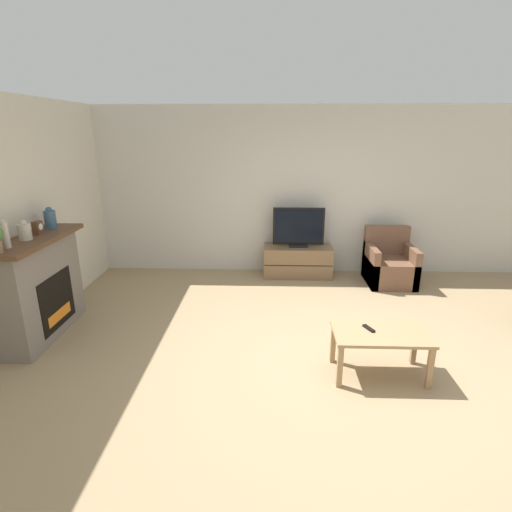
{
  "coord_description": "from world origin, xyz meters",
  "views": [
    {
      "loc": [
        -0.61,
        -3.67,
        2.31
      ],
      "look_at": [
        -0.77,
        0.95,
        0.85
      ],
      "focal_mm": 28.0,
      "sensor_mm": 36.0,
      "label": 1
    }
  ],
  "objects_px": {
    "mantel_vase_centre_left": "(25,231)",
    "mantel_clock": "(38,228)",
    "mantel_vase_right": "(50,219)",
    "remote": "(369,328)",
    "tv_stand": "(297,261)",
    "tv": "(299,229)",
    "coffee_table": "(381,339)",
    "fireplace": "(39,287)",
    "armchair": "(389,265)",
    "mantel_vase_left": "(5,234)"
  },
  "relations": [
    {
      "from": "mantel_vase_centre_left",
      "to": "armchair",
      "type": "distance_m",
      "value": 5.02
    },
    {
      "from": "fireplace",
      "to": "mantel_vase_centre_left",
      "type": "relative_size",
      "value": 6.32
    },
    {
      "from": "mantel_clock",
      "to": "tv_stand",
      "type": "bearing_deg",
      "value": 32.7
    },
    {
      "from": "fireplace",
      "to": "remote",
      "type": "xyz_separation_m",
      "value": [
        3.61,
        -0.61,
        -0.14
      ]
    },
    {
      "from": "mantel_vase_right",
      "to": "tv",
      "type": "height_order",
      "value": "mantel_vase_right"
    },
    {
      "from": "tv_stand",
      "to": "remote",
      "type": "distance_m",
      "value": 2.78
    },
    {
      "from": "armchair",
      "to": "remote",
      "type": "distance_m",
      "value": 2.65
    },
    {
      "from": "tv_stand",
      "to": "remote",
      "type": "xyz_separation_m",
      "value": [
        0.52,
        -2.73,
        0.22
      ]
    },
    {
      "from": "tv",
      "to": "coffee_table",
      "type": "height_order",
      "value": "tv"
    },
    {
      "from": "mantel_vase_left",
      "to": "tv_stand",
      "type": "xyz_separation_m",
      "value": [
        3.08,
        2.53,
        -1.08
      ]
    },
    {
      "from": "mantel_clock",
      "to": "coffee_table",
      "type": "height_order",
      "value": "mantel_clock"
    },
    {
      "from": "mantel_vase_centre_left",
      "to": "remote",
      "type": "relative_size",
      "value": 1.44
    },
    {
      "from": "fireplace",
      "to": "armchair",
      "type": "distance_m",
      "value": 4.9
    },
    {
      "from": "mantel_vase_centre_left",
      "to": "tv_stand",
      "type": "relative_size",
      "value": 0.2
    },
    {
      "from": "fireplace",
      "to": "mantel_clock",
      "type": "xyz_separation_m",
      "value": [
        0.02,
        0.14,
        0.66
      ]
    },
    {
      "from": "mantel_vase_left",
      "to": "armchair",
      "type": "height_order",
      "value": "mantel_vase_left"
    },
    {
      "from": "mantel_vase_centre_left",
      "to": "remote",
      "type": "bearing_deg",
      "value": -8.05
    },
    {
      "from": "coffee_table",
      "to": "mantel_vase_right",
      "type": "bearing_deg",
      "value": 163.47
    },
    {
      "from": "mantel_vase_right",
      "to": "remote",
      "type": "relative_size",
      "value": 1.71
    },
    {
      "from": "tv",
      "to": "mantel_vase_centre_left",
      "type": "bearing_deg",
      "value": -144.23
    },
    {
      "from": "coffee_table",
      "to": "mantel_vase_centre_left",
      "type": "bearing_deg",
      "value": 171.15
    },
    {
      "from": "mantel_clock",
      "to": "tv_stand",
      "type": "height_order",
      "value": "mantel_clock"
    },
    {
      "from": "mantel_vase_centre_left",
      "to": "tv",
      "type": "xyz_separation_m",
      "value": [
        3.08,
        2.22,
        -0.48
      ]
    },
    {
      "from": "mantel_vase_left",
      "to": "mantel_clock",
      "type": "distance_m",
      "value": 0.56
    },
    {
      "from": "armchair",
      "to": "mantel_vase_centre_left",
      "type": "bearing_deg",
      "value": -156.32
    },
    {
      "from": "tv",
      "to": "remote",
      "type": "relative_size",
      "value": 5.38
    },
    {
      "from": "mantel_clock",
      "to": "remote",
      "type": "bearing_deg",
      "value": -11.82
    },
    {
      "from": "fireplace",
      "to": "mantel_clock",
      "type": "height_order",
      "value": "mantel_clock"
    },
    {
      "from": "tv_stand",
      "to": "tv",
      "type": "height_order",
      "value": "tv"
    },
    {
      "from": "mantel_clock",
      "to": "coffee_table",
      "type": "xyz_separation_m",
      "value": [
        3.69,
        -0.82,
        -0.88
      ]
    },
    {
      "from": "remote",
      "to": "fireplace",
      "type": "bearing_deg",
      "value": 145.32
    },
    {
      "from": "mantel_clock",
      "to": "remote",
      "type": "relative_size",
      "value": 0.98
    },
    {
      "from": "mantel_vase_left",
      "to": "tv",
      "type": "height_order",
      "value": "mantel_vase_left"
    },
    {
      "from": "tv",
      "to": "remote",
      "type": "distance_m",
      "value": 2.79
    },
    {
      "from": "remote",
      "to": "mantel_vase_right",
      "type": "bearing_deg",
      "value": 138.96
    },
    {
      "from": "mantel_vase_left",
      "to": "coffee_table",
      "type": "bearing_deg",
      "value": -4.06
    },
    {
      "from": "mantel_clock",
      "to": "remote",
      "type": "xyz_separation_m",
      "value": [
        3.59,
        -0.75,
        -0.8
      ]
    },
    {
      "from": "mantel_vase_centre_left",
      "to": "coffee_table",
      "type": "distance_m",
      "value": 3.85
    },
    {
      "from": "fireplace",
      "to": "mantel_vase_centre_left",
      "type": "height_order",
      "value": "mantel_vase_centre_left"
    },
    {
      "from": "tv_stand",
      "to": "coffee_table",
      "type": "distance_m",
      "value": 2.86
    },
    {
      "from": "fireplace",
      "to": "tv",
      "type": "xyz_separation_m",
      "value": [
        3.09,
        2.11,
        0.2
      ]
    },
    {
      "from": "mantel_vase_centre_left",
      "to": "coffee_table",
      "type": "relative_size",
      "value": 0.24
    },
    {
      "from": "fireplace",
      "to": "remote",
      "type": "height_order",
      "value": "fireplace"
    },
    {
      "from": "mantel_vase_right",
      "to": "remote",
      "type": "xyz_separation_m",
      "value": [
        3.59,
        -1.03,
        -0.84
      ]
    },
    {
      "from": "mantel_vase_right",
      "to": "mantel_clock",
      "type": "xyz_separation_m",
      "value": [
        0.0,
        -0.28,
        -0.04
      ]
    },
    {
      "from": "mantel_vase_left",
      "to": "mantel_vase_centre_left",
      "type": "bearing_deg",
      "value": 90.0
    },
    {
      "from": "coffee_table",
      "to": "armchair",
      "type": "bearing_deg",
      "value": 72.47
    },
    {
      "from": "mantel_vase_centre_left",
      "to": "mantel_clock",
      "type": "relative_size",
      "value": 1.47
    },
    {
      "from": "mantel_vase_right",
      "to": "tv",
      "type": "relative_size",
      "value": 0.32
    },
    {
      "from": "fireplace",
      "to": "mantel_vase_left",
      "type": "relative_size",
      "value": 4.78
    }
  ]
}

